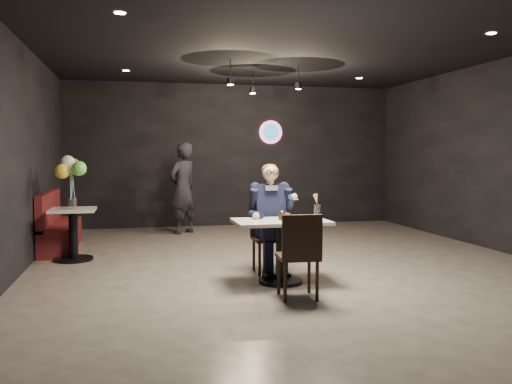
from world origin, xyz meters
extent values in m
plane|color=gray|center=(0.00, 0.00, 0.00)|extent=(9.00, 9.00, 0.00)
cube|color=black|center=(0.00, 2.00, 2.88)|extent=(1.40, 1.20, 0.36)
cube|color=white|center=(-0.40, -0.81, 0.38)|extent=(1.10, 0.70, 0.75)
cube|color=black|center=(-0.40, -0.26, 0.46)|extent=(0.42, 0.46, 0.92)
cube|color=black|center=(-0.40, -1.49, 0.46)|extent=(0.45, 0.49, 0.92)
cube|color=black|center=(-0.40, -0.26, 0.72)|extent=(0.60, 0.80, 1.44)
cylinder|color=white|center=(-0.37, -0.90, 0.76)|extent=(0.20, 0.20, 0.01)
cube|color=black|center=(-0.38, -0.87, 0.80)|extent=(0.13, 0.12, 0.08)
ellipsoid|color=green|center=(-0.36, -0.95, 0.84)|extent=(0.06, 0.04, 0.01)
cylinder|color=silver|center=(0.03, -0.85, 0.84)|extent=(0.08, 0.08, 0.18)
cone|color=tan|center=(0.02, -0.84, 0.99)|extent=(0.07, 0.07, 0.12)
cube|color=#4D1310|center=(-3.25, 2.15, 0.46)|extent=(0.46, 1.85, 0.93)
cube|color=white|center=(-2.95, 1.15, 0.39)|extent=(0.62, 0.62, 0.78)
cylinder|color=silver|center=(-2.95, 1.15, 0.83)|extent=(0.11, 0.11, 0.16)
cube|color=yellow|center=(-2.95, 1.15, 1.22)|extent=(0.38, 0.38, 0.63)
imported|color=black|center=(-1.18, 3.49, 0.87)|extent=(0.76, 0.73, 1.75)
camera|label=1|loc=(-2.06, -6.93, 1.52)|focal=38.00mm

